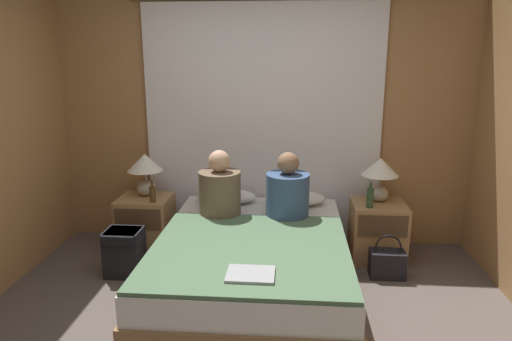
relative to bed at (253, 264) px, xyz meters
name	(u,v)px	position (x,y,z in m)	size (l,w,h in m)	color
wall_back	(263,118)	(0.00, 1.13, 1.01)	(4.11, 0.06, 2.50)	#A37547
curtain_panel	(262,127)	(0.00, 1.07, 0.94)	(2.47, 0.02, 2.35)	white
bed	(253,264)	(0.00, 0.00, 0.00)	(1.48, 2.03, 0.48)	olive
nightstand_left	(146,224)	(-1.09, 0.72, 0.03)	(0.48, 0.45, 0.54)	#A87F51
nightstand_right	(377,231)	(1.09, 0.72, 0.03)	(0.48, 0.45, 0.54)	#A87F51
lamp_left	(145,167)	(-1.09, 0.79, 0.58)	(0.34, 0.34, 0.41)	#B2A899
lamp_right	(380,172)	(1.09, 0.79, 0.58)	(0.34, 0.34, 0.41)	#B2A899
pillow_left	(226,196)	(-0.33, 0.81, 0.30)	(0.57, 0.32, 0.12)	white
pillow_right	(295,198)	(0.33, 0.81, 0.30)	(0.57, 0.32, 0.12)	white
blanket_on_bed	(249,250)	(0.00, -0.29, 0.26)	(1.42, 1.39, 0.03)	#4C6B4C
person_left_in_bed	(220,190)	(-0.33, 0.44, 0.47)	(0.36, 0.36, 0.59)	brown
person_right_in_bed	(288,192)	(0.26, 0.44, 0.47)	(0.37, 0.37, 0.58)	#38517A
beer_bottle_on_left_stand	(153,194)	(-0.97, 0.59, 0.38)	(0.06, 0.06, 0.20)	#513819
beer_bottle_on_right_stand	(370,197)	(0.98, 0.59, 0.39)	(0.06, 0.06, 0.23)	#2D4C28
laptop_on_bed	(251,274)	(0.05, -0.72, 0.28)	(0.30, 0.23, 0.02)	#9EA0A5
backpack_on_floor	(124,250)	(-1.12, 0.21, -0.01)	(0.31, 0.28, 0.41)	black
handbag_on_floor	(387,263)	(1.12, 0.34, -0.11)	(0.29, 0.18, 0.38)	black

